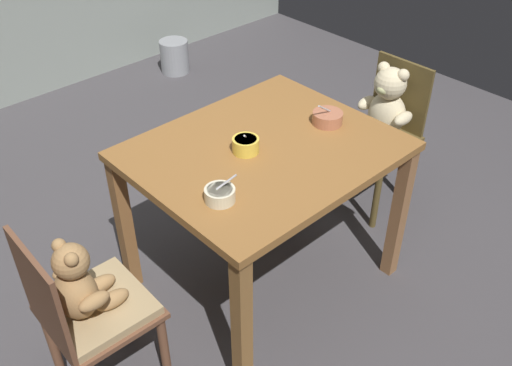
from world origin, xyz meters
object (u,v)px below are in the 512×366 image
at_px(teddy_chair_near_left, 85,301).
at_px(porridge_bowl_terracotta_near_right, 328,118).
at_px(metal_pail, 175,56).
at_px(dining_table, 264,168).
at_px(porridge_bowl_yellow_center, 246,145).
at_px(porridge_bowl_cream_near_left, 220,194).
at_px(teddy_chair_near_right, 385,115).

height_order(teddy_chair_near_left, porridge_bowl_terracotta_near_right, porridge_bowl_terracotta_near_right).
bearing_deg(metal_pail, dining_table, -116.24).
distance_m(porridge_bowl_yellow_center, metal_pail, 2.50).
xyz_separation_m(porridge_bowl_cream_near_left, porridge_bowl_terracotta_near_right, (0.70, 0.10, 0.00)).
relative_size(porridge_bowl_terracotta_near_right, porridge_bowl_yellow_center, 1.21).
distance_m(teddy_chair_near_left, teddy_chair_near_right, 1.79).
distance_m(dining_table, porridge_bowl_cream_near_left, 0.41).
distance_m(teddy_chair_near_left, porridge_bowl_cream_near_left, 0.61).
distance_m(teddy_chair_near_left, porridge_bowl_terracotta_near_right, 1.26).
distance_m(dining_table, teddy_chair_near_right, 0.91).
distance_m(porridge_bowl_cream_near_left, porridge_bowl_terracotta_near_right, 0.71).
relative_size(teddy_chair_near_left, porridge_bowl_terracotta_near_right, 5.81).
bearing_deg(teddy_chair_near_left, teddy_chair_near_right, 2.87).
bearing_deg(teddy_chair_near_left, porridge_bowl_yellow_center, 4.91).
height_order(porridge_bowl_terracotta_near_right, porridge_bowl_yellow_center, porridge_bowl_terracotta_near_right).
bearing_deg(porridge_bowl_cream_near_left, metal_pail, 58.23).
relative_size(dining_table, porridge_bowl_yellow_center, 8.95).
xyz_separation_m(teddy_chair_near_right, porridge_bowl_cream_near_left, (-1.26, -0.17, 0.24)).
xyz_separation_m(teddy_chair_near_left, metal_pail, (1.95, 2.17, -0.38)).
height_order(teddy_chair_near_right, porridge_bowl_yellow_center, porridge_bowl_yellow_center).
bearing_deg(porridge_bowl_yellow_center, porridge_bowl_cream_near_left, -148.34).
bearing_deg(metal_pail, teddy_chair_near_right, -94.30).
relative_size(dining_table, porridge_bowl_terracotta_near_right, 7.37).
distance_m(dining_table, porridge_bowl_yellow_center, 0.16).
bearing_deg(porridge_bowl_cream_near_left, dining_table, 22.06).
height_order(teddy_chair_near_left, porridge_bowl_cream_near_left, porridge_bowl_cream_near_left).
xyz_separation_m(teddy_chair_near_left, teddy_chair_near_right, (1.79, 0.04, 0.04)).
bearing_deg(teddy_chair_near_right, teddy_chair_near_left, 0.52).
relative_size(teddy_chair_near_right, porridge_bowl_terracotta_near_right, 5.77).
relative_size(teddy_chair_near_right, porridge_bowl_cream_near_left, 7.13).
distance_m(teddy_chair_near_right, porridge_bowl_yellow_center, 1.01).
bearing_deg(dining_table, teddy_chair_near_left, -178.85).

